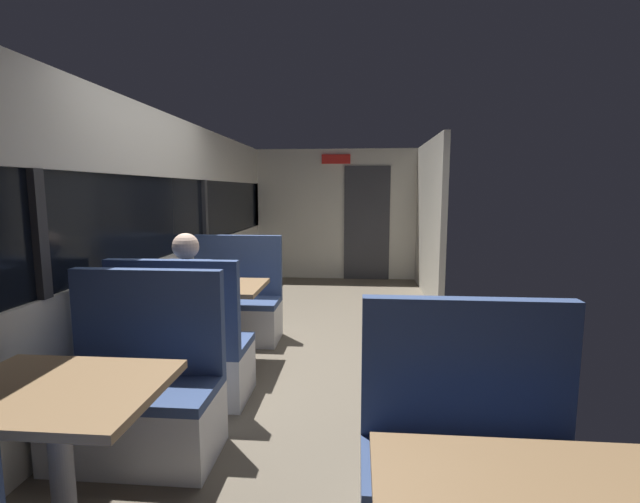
# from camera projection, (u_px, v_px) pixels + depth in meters

# --- Properties ---
(ground_plane) EXTENTS (3.30, 9.20, 0.02)m
(ground_plane) POSITION_uv_depth(u_px,v_px,m) (312.00, 369.00, 4.01)
(ground_plane) COLOR #665B4C
(carriage_window_panel_left) EXTENTS (0.09, 8.48, 2.30)m
(carriage_window_panel_left) POSITION_uv_depth(u_px,v_px,m) (150.00, 244.00, 3.99)
(carriage_window_panel_left) COLOR beige
(carriage_window_panel_left) RESTS_ON ground_plane
(carriage_end_bulkhead) EXTENTS (2.90, 0.11, 2.30)m
(carriage_end_bulkhead) POSITION_uv_depth(u_px,v_px,m) (339.00, 215.00, 8.00)
(carriage_end_bulkhead) COLOR beige
(carriage_end_bulkhead) RESTS_ON ground_plane
(carriage_aisle_panel_right) EXTENTS (0.08, 2.40, 2.30)m
(carriage_aisle_panel_right) POSITION_uv_depth(u_px,v_px,m) (429.00, 219.00, 6.70)
(carriage_aisle_panel_right) COLOR beige
(carriage_aisle_panel_right) RESTS_ON ground_plane
(dining_table_near_window) EXTENTS (0.90, 0.70, 0.74)m
(dining_table_near_window) POSITION_uv_depth(u_px,v_px,m) (57.00, 409.00, 1.94)
(dining_table_near_window) COLOR #9E9EA3
(dining_table_near_window) RESTS_ON ground_plane
(bench_near_window_facing_entry) EXTENTS (0.95, 0.50, 1.10)m
(bench_near_window_facing_entry) POSITION_uv_depth(u_px,v_px,m) (139.00, 402.00, 2.67)
(bench_near_window_facing_entry) COLOR silver
(bench_near_window_facing_entry) RESTS_ON ground_plane
(dining_table_mid_window) EXTENTS (0.90, 0.70, 0.74)m
(dining_table_mid_window) POSITION_uv_depth(u_px,v_px,m) (213.00, 296.00, 4.02)
(dining_table_mid_window) COLOR #9E9EA3
(dining_table_mid_window) RESTS_ON ground_plane
(bench_mid_window_facing_end) EXTENTS (0.95, 0.50, 1.10)m
(bench_mid_window_facing_end) POSITION_uv_depth(u_px,v_px,m) (185.00, 358.00, 3.37)
(bench_mid_window_facing_end) COLOR silver
(bench_mid_window_facing_end) RESTS_ON ground_plane
(bench_mid_window_facing_entry) EXTENTS (0.95, 0.50, 1.10)m
(bench_mid_window_facing_entry) POSITION_uv_depth(u_px,v_px,m) (235.00, 309.00, 4.76)
(bench_mid_window_facing_entry) COLOR silver
(bench_mid_window_facing_entry) RESTS_ON ground_plane
(bench_front_aisle_facing_entry) EXTENTS (0.95, 0.50, 1.10)m
(bench_front_aisle_facing_entry) POSITION_uv_depth(u_px,v_px,m) (471.00, 483.00, 1.93)
(bench_front_aisle_facing_entry) COLOR silver
(bench_front_aisle_facing_entry) RESTS_ON ground_plane
(seated_passenger) EXTENTS (0.47, 0.55, 1.26)m
(seated_passenger) POSITION_uv_depth(u_px,v_px,m) (187.00, 328.00, 3.42)
(seated_passenger) COLOR #26262D
(seated_passenger) RESTS_ON ground_plane
(coffee_cup_primary) EXTENTS (0.07, 0.07, 0.09)m
(coffee_cup_primary) POSITION_uv_depth(u_px,v_px,m) (204.00, 277.00, 4.11)
(coffee_cup_primary) COLOR #B23333
(coffee_cup_primary) RESTS_ON dining_table_mid_window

